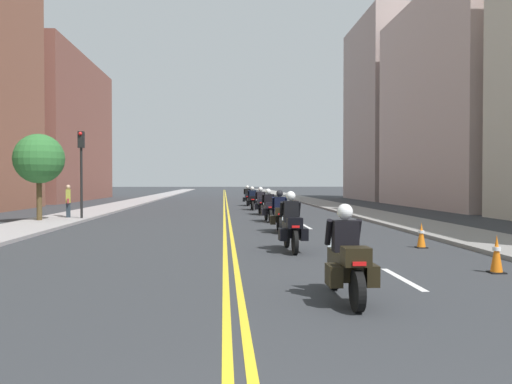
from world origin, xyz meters
The scene contains 21 objects.
ground_plane centered at (0.00, 48.00, 0.00)m, with size 264.00×264.00×0.00m, color #2E3034.
sidewalk_left centered at (-8.15, 48.00, 0.06)m, with size 2.88×144.00×0.12m, color gray.
sidewalk_right centered at (8.15, 48.00, 0.06)m, with size 2.88×144.00×0.12m, color gray.
centreline_yellow_inner centered at (-0.12, 48.00, 0.00)m, with size 0.12×132.00×0.01m, color yellow.
centreline_yellow_outer centered at (0.12, 48.00, 0.00)m, with size 0.12×132.00×0.01m, color yellow.
lane_dashes_white centered at (3.36, 29.00, 0.00)m, with size 0.14×56.40×0.01m.
building_right_1 centered at (17.68, 35.65, 7.67)m, with size 7.81×17.33×15.33m.
building_left_2 centered at (-17.13, 52.47, 7.17)m, with size 6.72×21.60×14.34m.
building_right_2 centered at (17.82, 52.10, 9.29)m, with size 8.09×12.94×18.59m.
motorcycle_0 centered at (1.80, 6.16, 0.64)m, with size 0.76×2.26×1.56m.
motorcycle_1 centered at (1.69, 12.16, 0.68)m, with size 0.77×2.19×1.65m.
motorcycle_2 centered at (1.95, 17.60, 0.64)m, with size 0.78×2.13×1.60m.
motorcycle_3 centered at (1.97, 22.76, 0.65)m, with size 0.78×2.16×1.57m.
motorcycle_4 centered at (1.97, 28.04, 0.65)m, with size 0.76×2.12×1.60m.
motorcycle_5 centered at (1.76, 33.16, 0.65)m, with size 0.76×2.17×1.57m.
motorcycle_6 centered at (1.71, 39.19, 0.65)m, with size 0.77×2.16×1.60m.
traffic_cone_0 centered at (5.54, 12.71, 0.36)m, with size 0.31×0.31×0.73m.
traffic_cone_1 centered at (5.55, 8.53, 0.40)m, with size 0.31×0.31×0.81m.
traffic_light_near centered at (-7.11, 24.08, 3.04)m, with size 0.28×0.38×4.36m.
pedestrian_1 centered at (-7.92, 24.66, 0.90)m, with size 0.30×0.50×1.75m.
street_tree_0 centered at (-8.69, 22.79, 2.95)m, with size 2.30×2.30×4.12m.
Camera 1 is at (-0.16, -2.12, 1.93)m, focal length 36.91 mm.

